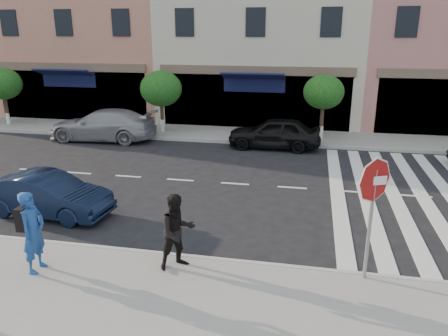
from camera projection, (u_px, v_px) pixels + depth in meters
ground at (209, 234)px, 11.62m from camera, size 120.00×120.00×0.00m
sidewalk_near at (162, 319)px, 8.09m from camera, size 60.00×4.50×0.15m
sidewalk_far at (259, 136)px, 21.86m from camera, size 60.00×3.00×0.15m
building_centre at (265, 23)px, 25.89m from camera, size 11.00×9.00×11.00m
street_tree_wa at (3, 84)px, 23.62m from camera, size 2.00×2.00×3.05m
street_tree_wb at (161, 89)px, 21.93m from camera, size 2.10×2.10×3.06m
street_tree_c at (324, 92)px, 20.41m from camera, size 1.90×1.90×3.04m
stop_sign at (373, 193)px, 8.71m from camera, size 0.88×0.39×2.68m
photographer at (33, 232)px, 9.33m from camera, size 0.45×0.67×1.83m
walker at (177, 232)px, 9.48m from camera, size 1.05×1.03×1.71m
car_near_mid at (47, 195)px, 12.62m from camera, size 3.86×1.64×1.24m
car_far_left at (103, 125)px, 21.16m from camera, size 5.22×2.28×1.49m
car_far_mid at (274, 133)px, 19.72m from camera, size 4.16×1.71×1.41m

